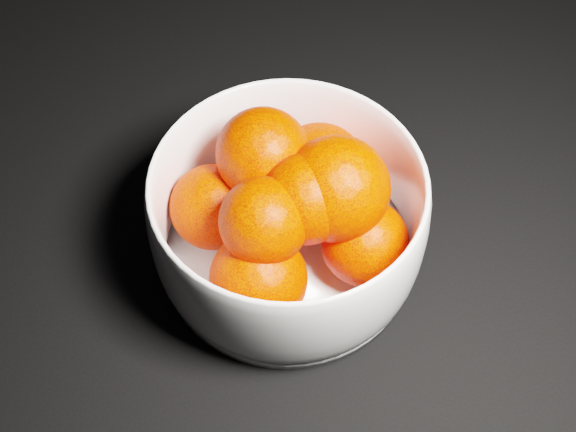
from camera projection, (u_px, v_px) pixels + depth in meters
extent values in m
cube|color=black|center=(245.00, 49.00, 0.81)|extent=(3.00, 3.00, 0.00)
cylinder|color=white|center=(288.00, 253.00, 0.66)|extent=(0.20, 0.20, 0.01)
sphere|color=#FF2600|center=(319.00, 170.00, 0.66)|extent=(0.08, 0.08, 0.08)
sphere|color=#FF2600|center=(213.00, 207.00, 0.63)|extent=(0.07, 0.07, 0.07)
sphere|color=#FF2600|center=(258.00, 279.00, 0.60)|extent=(0.07, 0.07, 0.07)
sphere|color=#FF2600|center=(365.00, 243.00, 0.61)|extent=(0.07, 0.07, 0.07)
sphere|color=#FF2600|center=(263.00, 154.00, 0.61)|extent=(0.07, 0.07, 0.07)
sphere|color=#FF2600|center=(264.00, 221.00, 0.57)|extent=(0.07, 0.07, 0.07)
sphere|color=#FF2600|center=(336.00, 189.00, 0.59)|extent=(0.08, 0.08, 0.08)
sphere|color=#FF2600|center=(306.00, 199.00, 0.59)|extent=(0.07, 0.07, 0.07)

